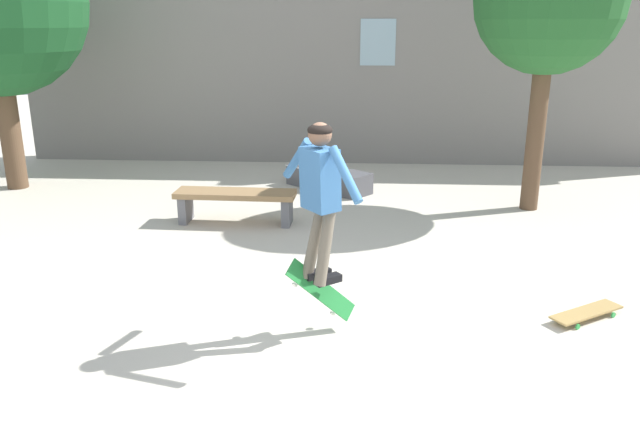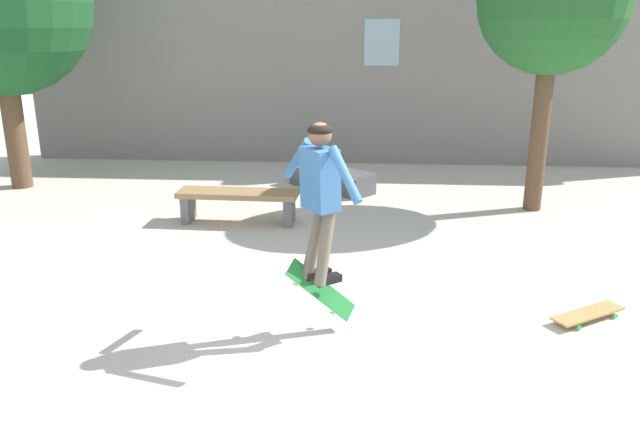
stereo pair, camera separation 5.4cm
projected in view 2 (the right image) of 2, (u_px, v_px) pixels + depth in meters
ground_plane at (384, 366)px, 5.40m from camera, size 40.00×40.00×0.00m
building_backdrop at (378, 44)px, 12.58m from camera, size 15.20×0.52×5.67m
tree_right at (553, 1)px, 9.00m from camera, size 2.18×2.18×4.26m
park_bench at (238, 199)px, 9.16m from camera, size 1.78×0.54×0.48m
skate_ledge at (332, 179)px, 11.06m from camera, size 1.59×1.46×0.37m
skater at (320, 188)px, 5.54m from camera, size 0.79×0.99×1.48m
skateboard_flipping at (321, 290)px, 5.89m from camera, size 0.65×0.33×0.66m
skateboard_resting at (588, 313)px, 6.22m from camera, size 0.83×0.64×0.08m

